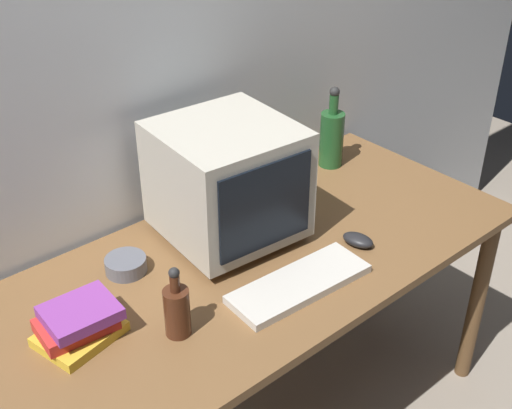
% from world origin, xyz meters
% --- Properties ---
extents(back_wall, '(4.00, 0.08, 2.50)m').
position_xyz_m(back_wall, '(0.00, 0.45, 1.25)').
color(back_wall, silver).
rests_on(back_wall, ground).
extents(desk, '(1.69, 0.77, 0.76)m').
position_xyz_m(desk, '(0.00, 0.00, 0.67)').
color(desk, brown).
rests_on(desk, ground).
extents(crt_monitor, '(0.41, 0.41, 0.37)m').
position_xyz_m(crt_monitor, '(0.01, 0.14, 0.95)').
color(crt_monitor, '#B2AD9E').
rests_on(crt_monitor, desk).
extents(keyboard, '(0.43, 0.17, 0.02)m').
position_xyz_m(keyboard, '(-0.01, -0.19, 0.77)').
color(keyboard, beige).
rests_on(keyboard, desk).
extents(computer_mouse, '(0.08, 0.11, 0.04)m').
position_xyz_m(computer_mouse, '(0.27, -0.16, 0.77)').
color(computer_mouse, black).
rests_on(computer_mouse, desk).
extents(bottle_tall, '(0.09, 0.09, 0.31)m').
position_xyz_m(bottle_tall, '(0.59, 0.25, 0.87)').
color(bottle_tall, '#1E4C23').
rests_on(bottle_tall, desk).
extents(bottle_short, '(0.07, 0.07, 0.21)m').
position_xyz_m(bottle_short, '(-0.37, -0.12, 0.83)').
color(bottle_short, '#472314').
rests_on(bottle_short, desk).
extents(book_stack, '(0.23, 0.20, 0.09)m').
position_xyz_m(book_stack, '(-0.57, 0.03, 0.80)').
color(book_stack, gold).
rests_on(book_stack, desk).
extents(cd_spindle, '(0.12, 0.12, 0.04)m').
position_xyz_m(cd_spindle, '(-0.33, 0.19, 0.78)').
color(cd_spindle, '#595B66').
rests_on(cd_spindle, desk).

